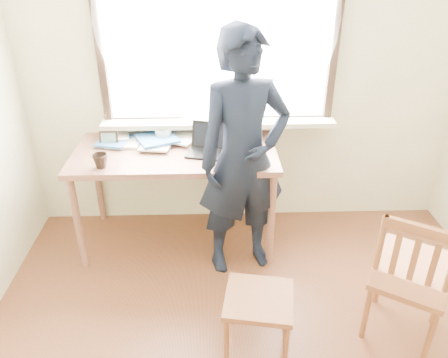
{
  "coord_description": "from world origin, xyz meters",
  "views": [
    {
      "loc": [
        -0.27,
        -1.37,
        2.2
      ],
      "look_at": [
        -0.19,
        0.95,
        0.93
      ],
      "focal_mm": 35.0,
      "sensor_mm": 36.0,
      "label": 1
    }
  ],
  "objects_px": {
    "desk": "(176,160)",
    "work_chair": "(259,305)",
    "laptop": "(210,146)",
    "mug_white": "(163,135)",
    "side_chair": "(412,273)",
    "person": "(244,158)",
    "mug_dark": "(100,161)"
  },
  "relations": [
    {
      "from": "work_chair",
      "to": "side_chair",
      "type": "relative_size",
      "value": 0.49
    },
    {
      "from": "desk",
      "to": "work_chair",
      "type": "relative_size",
      "value": 3.39
    },
    {
      "from": "laptop",
      "to": "mug_dark",
      "type": "bearing_deg",
      "value": -163.19
    },
    {
      "from": "laptop",
      "to": "person",
      "type": "height_order",
      "value": "person"
    },
    {
      "from": "laptop",
      "to": "work_chair",
      "type": "relative_size",
      "value": 0.8
    },
    {
      "from": "mug_white",
      "to": "side_chair",
      "type": "relative_size",
      "value": 0.14
    },
    {
      "from": "side_chair",
      "to": "mug_white",
      "type": "bearing_deg",
      "value": 141.53
    },
    {
      "from": "mug_dark",
      "to": "person",
      "type": "xyz_separation_m",
      "value": [
        0.99,
        -0.04,
        0.02
      ]
    },
    {
      "from": "mug_white",
      "to": "mug_dark",
      "type": "distance_m",
      "value": 0.6
    },
    {
      "from": "desk",
      "to": "mug_white",
      "type": "bearing_deg",
      "value": 118.12
    },
    {
      "from": "desk",
      "to": "work_chair",
      "type": "distance_m",
      "value": 1.31
    },
    {
      "from": "person",
      "to": "laptop",
      "type": "bearing_deg",
      "value": 115.73
    },
    {
      "from": "laptop",
      "to": "work_chair",
      "type": "xyz_separation_m",
      "value": [
        0.27,
        -1.09,
        -0.53
      ]
    },
    {
      "from": "side_chair",
      "to": "laptop",
      "type": "bearing_deg",
      "value": 139.7
    },
    {
      "from": "desk",
      "to": "laptop",
      "type": "distance_m",
      "value": 0.3
    },
    {
      "from": "mug_dark",
      "to": "work_chair",
      "type": "distance_m",
      "value": 1.45
    },
    {
      "from": "desk",
      "to": "person",
      "type": "bearing_deg",
      "value": -31.35
    },
    {
      "from": "desk",
      "to": "person",
      "type": "distance_m",
      "value": 0.6
    },
    {
      "from": "desk",
      "to": "laptop",
      "type": "height_order",
      "value": "laptop"
    },
    {
      "from": "person",
      "to": "mug_white",
      "type": "bearing_deg",
      "value": 125.07
    },
    {
      "from": "mug_white",
      "to": "person",
      "type": "xyz_separation_m",
      "value": [
        0.6,
        -0.49,
        0.02
      ]
    },
    {
      "from": "desk",
      "to": "person",
      "type": "xyz_separation_m",
      "value": [
        0.5,
        -0.3,
        0.16
      ]
    },
    {
      "from": "desk",
      "to": "mug_white",
      "type": "xyz_separation_m",
      "value": [
        -0.1,
        0.19,
        0.13
      ]
    },
    {
      "from": "side_chair",
      "to": "person",
      "type": "distance_m",
      "value": 1.27
    },
    {
      "from": "desk",
      "to": "side_chair",
      "type": "distance_m",
      "value": 1.8
    },
    {
      "from": "desk",
      "to": "mug_dark",
      "type": "distance_m",
      "value": 0.58
    },
    {
      "from": "desk",
      "to": "mug_dark",
      "type": "relative_size",
      "value": 14.3
    },
    {
      "from": "mug_dark",
      "to": "side_chair",
      "type": "bearing_deg",
      "value": -21.75
    },
    {
      "from": "laptop",
      "to": "work_chair",
      "type": "height_order",
      "value": "laptop"
    },
    {
      "from": "mug_white",
      "to": "side_chair",
      "type": "xyz_separation_m",
      "value": [
        1.55,
        -1.23,
        -0.39
      ]
    },
    {
      "from": "work_chair",
      "to": "person",
      "type": "xyz_separation_m",
      "value": [
        -0.04,
        0.83,
        0.55
      ]
    },
    {
      "from": "side_chair",
      "to": "mug_dark",
      "type": "bearing_deg",
      "value": 158.25
    }
  ]
}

